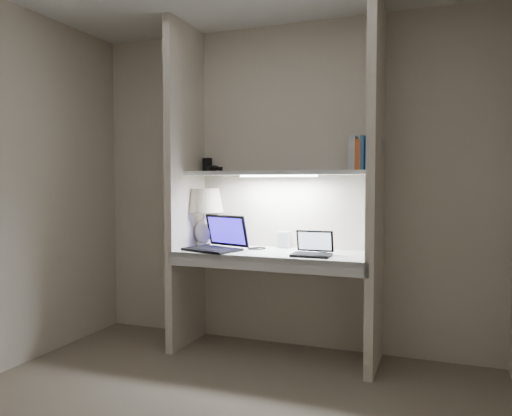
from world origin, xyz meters
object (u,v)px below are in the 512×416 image
at_px(laptop_netbook, 313,250).
at_px(book_row, 366,154).
at_px(speaker, 284,240).
at_px(table_lamp, 204,207).
at_px(laptop_main, 218,242).

bearing_deg(laptop_netbook, book_row, 29.94).
height_order(speaker, book_row, book_row).
height_order(table_lamp, laptop_netbook, table_lamp).
distance_m(laptop_main, book_row, 1.27).
bearing_deg(speaker, table_lamp, -175.55).
relative_size(speaker, book_row, 0.53).
height_order(table_lamp, speaker, table_lamp).
xyz_separation_m(table_lamp, laptop_main, (0.21, -0.20, -0.25)).
bearing_deg(speaker, book_row, -13.02).
bearing_deg(laptop_netbook, speaker, 133.05).
height_order(table_lamp, laptop_main, table_lamp).
bearing_deg(table_lamp, book_row, -1.07).
height_order(laptop_netbook, speaker, laptop_netbook).
xyz_separation_m(laptop_main, laptop_netbook, (0.74, -0.03, -0.02)).
xyz_separation_m(laptop_main, speaker, (0.43, 0.28, 0.01)).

